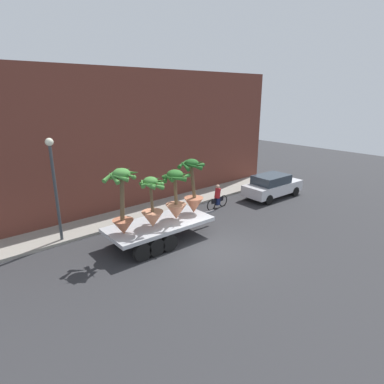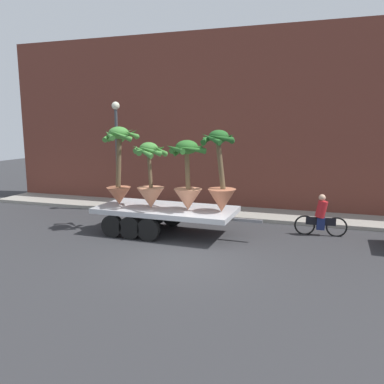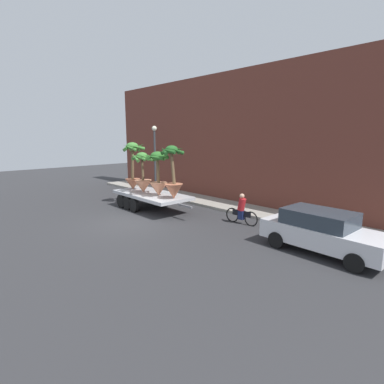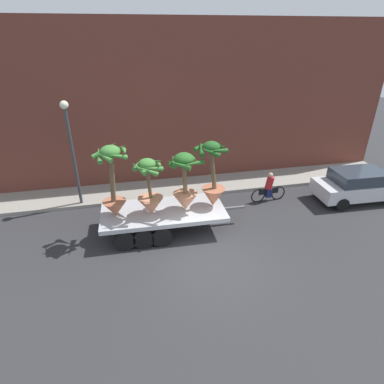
% 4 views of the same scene
% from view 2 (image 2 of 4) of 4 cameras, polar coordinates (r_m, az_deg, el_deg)
% --- Properties ---
extents(ground_plane, '(60.00, 60.00, 0.00)m').
position_cam_2_polar(ground_plane, '(11.81, -1.34, -9.67)').
color(ground_plane, '#2D2D30').
extents(sidewalk, '(24.00, 2.20, 0.15)m').
position_cam_2_polar(sidewalk, '(17.43, 5.41, -3.02)').
color(sidewalk, gray).
rests_on(sidewalk, ground).
extents(building_facade, '(24.00, 1.20, 8.21)m').
position_cam_2_polar(building_facade, '(18.66, 6.80, 10.28)').
color(building_facade, brown).
rests_on(building_facade, ground).
extents(flatbed_trailer, '(6.07, 2.44, 0.98)m').
position_cam_2_polar(flatbed_trailer, '(14.30, -4.76, -3.10)').
color(flatbed_trailer, '#B7BABF').
rests_on(flatbed_trailer, ground).
extents(potted_palm_rear, '(1.32, 1.33, 2.37)m').
position_cam_2_polar(potted_palm_rear, '(13.97, -6.18, 1.70)').
color(potted_palm_rear, tan).
rests_on(potted_palm_rear, flatbed_trailer).
extents(potted_palm_middle, '(1.56, 1.55, 2.46)m').
position_cam_2_polar(potted_palm_middle, '(13.50, -0.68, 2.05)').
color(potted_palm_middle, tan).
rests_on(potted_palm_middle, flatbed_trailer).
extents(potted_palm_front, '(1.29, 1.35, 2.81)m').
position_cam_2_polar(potted_palm_front, '(13.26, 4.25, 2.00)').
color(potted_palm_front, '#B26647').
rests_on(potted_palm_front, flatbed_trailer).
extents(potted_palm_extra, '(1.40, 1.43, 2.91)m').
position_cam_2_polar(potted_palm_extra, '(14.71, -10.68, 3.60)').
color(potted_palm_extra, '#B26647').
rests_on(potted_palm_extra, flatbed_trailer).
extents(cyclist, '(1.84, 0.37, 1.54)m').
position_cam_2_polar(cyclist, '(14.69, 18.49, -3.56)').
color(cyclist, black).
rests_on(cyclist, ground).
extents(street_lamp, '(0.36, 0.36, 4.83)m').
position_cam_2_polar(street_lamp, '(18.10, -11.04, 7.41)').
color(street_lamp, '#383D42').
rests_on(street_lamp, sidewalk).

